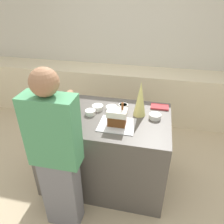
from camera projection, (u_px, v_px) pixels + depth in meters
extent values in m
plane|color=#C6B28E|center=(106.00, 177.00, 2.89)|extent=(12.00, 12.00, 0.00)
cube|color=beige|center=(131.00, 43.00, 3.93)|extent=(8.00, 0.05, 2.60)
cube|color=beige|center=(127.00, 93.00, 4.09)|extent=(6.00, 0.60, 0.89)
cube|color=#514C47|center=(105.00, 149.00, 2.65)|extent=(1.45, 0.91, 0.94)
cube|color=silver|center=(117.00, 125.00, 2.25)|extent=(0.37, 0.32, 0.01)
cube|color=brown|center=(117.00, 120.00, 2.22)|extent=(0.18, 0.12, 0.11)
cube|color=white|center=(117.00, 113.00, 2.18)|extent=(0.20, 0.14, 0.07)
cylinder|color=brown|center=(122.00, 106.00, 2.15)|extent=(0.02, 0.02, 0.07)
cone|color=#DBD675|center=(140.00, 99.00, 2.34)|extent=(0.14, 0.14, 0.39)
cylinder|color=white|center=(155.00, 116.00, 2.36)|extent=(0.13, 0.13, 0.05)
cylinder|color=white|center=(155.00, 115.00, 2.35)|extent=(0.11, 0.11, 0.01)
cylinder|color=white|center=(90.00, 113.00, 2.43)|extent=(0.12, 0.12, 0.05)
cylinder|color=red|center=(90.00, 111.00, 2.42)|extent=(0.10, 0.10, 0.01)
cylinder|color=white|center=(72.00, 100.00, 2.69)|extent=(0.10, 0.10, 0.05)
cylinder|color=red|center=(72.00, 99.00, 2.68)|extent=(0.08, 0.08, 0.01)
cylinder|color=white|center=(98.00, 107.00, 2.53)|extent=(0.13, 0.13, 0.05)
cylinder|color=orange|center=(98.00, 106.00, 2.52)|extent=(0.11, 0.11, 0.01)
cylinder|color=silver|center=(123.00, 106.00, 2.55)|extent=(0.11, 0.11, 0.05)
cylinder|color=green|center=(123.00, 105.00, 2.54)|extent=(0.09, 0.09, 0.01)
cylinder|color=white|center=(112.00, 108.00, 2.53)|extent=(0.13, 0.13, 0.04)
cylinder|color=white|center=(112.00, 107.00, 2.52)|extent=(0.11, 0.11, 0.01)
cylinder|color=white|center=(64.00, 98.00, 2.74)|extent=(0.12, 0.12, 0.04)
cylinder|color=yellow|center=(64.00, 97.00, 2.74)|extent=(0.10, 0.10, 0.01)
cube|color=#B23338|center=(160.00, 107.00, 2.57)|extent=(0.21, 0.13, 0.02)
cylinder|color=#2D2D33|center=(77.00, 109.00, 2.44)|extent=(0.08, 0.08, 0.09)
cube|color=slate|center=(63.00, 192.00, 2.17)|extent=(0.34, 0.19, 0.82)
cube|color=#4C9966|center=(52.00, 131.00, 1.80)|extent=(0.45, 0.20, 0.65)
sphere|color=#996B4C|center=(44.00, 82.00, 1.58)|extent=(0.22, 0.22, 0.22)
cylinder|color=#996B4C|center=(61.00, 104.00, 1.92)|extent=(0.08, 0.45, 0.08)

